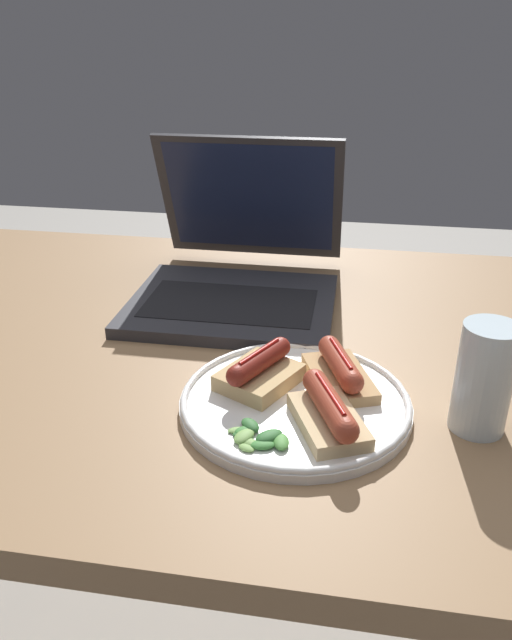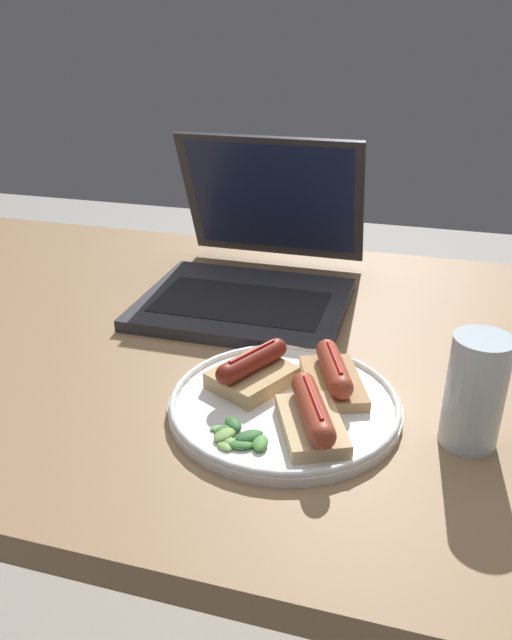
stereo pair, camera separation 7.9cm
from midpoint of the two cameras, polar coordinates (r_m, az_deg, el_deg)
The scene contains 8 objects.
desk at distance 0.92m, azimuth -3.09°, elevation -4.24°, with size 1.35×0.82×0.73m.
laptop at distance 0.99m, azimuth 1.97°, elevation 4.42°, with size 0.31×0.35×0.24m.
plate at distance 0.72m, azimuth 5.80°, elevation -7.71°, with size 0.27×0.27×0.02m.
sausage_toast_left at distance 0.74m, azimuth 2.73°, elevation -4.75°, with size 0.11×0.11×0.05m.
sausage_toast_middle at distance 0.67m, azimuth 8.59°, elevation -8.81°, with size 0.10×0.12×0.05m.
sausage_toast_right at distance 0.75m, azimuth 10.14°, elevation -5.06°, with size 0.10×0.13×0.04m.
salad_pile at distance 0.66m, azimuth 1.88°, elevation -10.64°, with size 0.07×0.06×0.01m.
drinking_glass at distance 0.69m, azimuth 22.56°, elevation -6.17°, with size 0.06×0.06×0.12m.
Camera 2 is at (0.30, -0.74, 1.14)m, focal length 35.00 mm.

